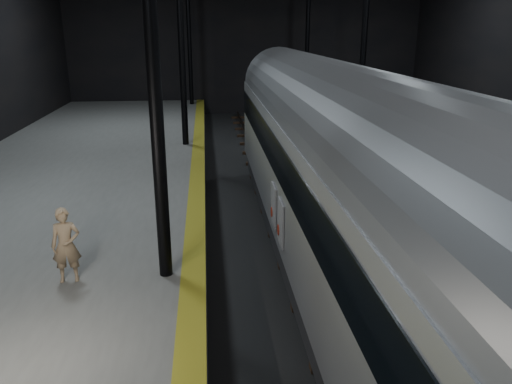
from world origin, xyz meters
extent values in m
plane|color=black|center=(0.00, 0.00, 0.00)|extent=(44.00, 44.00, 0.00)
cube|color=#565653|center=(-7.50, 0.00, 0.50)|extent=(9.00, 43.80, 1.00)
cube|color=olive|center=(-3.25, 0.00, 1.00)|extent=(0.50, 43.80, 0.01)
cube|color=#3F3328|center=(-0.72, 0.00, 0.17)|extent=(0.08, 43.00, 0.14)
cube|color=#3F3328|center=(0.72, 0.00, 0.17)|extent=(0.08, 43.00, 0.14)
cube|color=black|center=(0.00, 0.00, 0.06)|extent=(2.40, 42.00, 0.12)
cylinder|color=black|center=(-3.80, -4.00, 6.00)|extent=(0.26, 0.26, 10.00)
cylinder|color=black|center=(-3.80, 8.00, 6.00)|extent=(0.26, 0.26, 10.00)
cylinder|color=black|center=(3.80, 8.00, 6.00)|extent=(0.26, 0.26, 10.00)
cylinder|color=black|center=(-3.80, 20.00, 6.00)|extent=(0.26, 0.26, 10.00)
cylinder|color=black|center=(3.80, 20.00, 6.00)|extent=(0.26, 0.26, 10.00)
cube|color=#ADAFB5|center=(0.00, -2.53, 2.37)|extent=(2.69, 18.56, 2.78)
cube|color=black|center=(0.00, -2.53, 0.62)|extent=(2.46, 18.19, 0.79)
cube|color=black|center=(0.00, -2.53, 3.02)|extent=(2.75, 18.28, 0.84)
cylinder|color=slate|center=(0.00, -2.53, 3.76)|extent=(2.64, 18.38, 2.64)
cube|color=black|center=(0.00, 3.97, 0.28)|extent=(1.67, 2.04, 0.32)
cube|color=silver|center=(-1.38, -3.46, 1.81)|extent=(0.04, 0.70, 0.97)
cube|color=silver|center=(-1.38, -2.35, 1.81)|extent=(0.04, 0.70, 0.97)
cylinder|color=maroon|center=(-1.40, -3.29, 1.58)|extent=(0.03, 0.24, 0.24)
cylinder|color=maroon|center=(-1.40, -2.18, 1.58)|extent=(0.03, 0.24, 0.24)
imported|color=#997D5E|center=(-5.68, -4.08, 1.76)|extent=(0.60, 0.44, 1.51)
camera|label=1|loc=(-2.89, -13.26, 5.77)|focal=35.00mm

